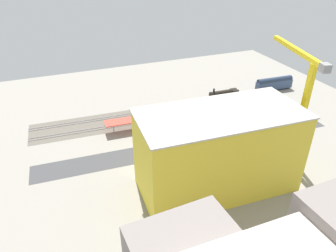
% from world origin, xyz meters
% --- Properties ---
extents(ground_plane, '(160.66, 160.66, 0.00)m').
position_xyz_m(ground_plane, '(0.00, 0.00, 0.00)').
color(ground_plane, gray).
rests_on(ground_plane, ground).
extents(rail_bed, '(101.00, 19.55, 0.01)m').
position_xyz_m(rail_bed, '(0.00, -21.35, 0.00)').
color(rail_bed, '#665E54').
rests_on(rail_bed, ground).
extents(street_asphalt, '(100.72, 13.66, 0.01)m').
position_xyz_m(street_asphalt, '(0.00, 2.20, 0.00)').
color(street_asphalt, '#424244').
rests_on(street_asphalt, ground).
extents(track_rails, '(100.31, 13.13, 0.12)m').
position_xyz_m(track_rails, '(0.00, -21.35, 0.18)').
color(track_rails, '#9E9EA8').
rests_on(track_rails, ground).
extents(platform_canopy_near, '(58.94, 7.52, 3.96)m').
position_xyz_m(platform_canopy_near, '(-4.34, -13.64, 3.76)').
color(platform_canopy_near, '#C63D2D').
rests_on(platform_canopy_near, ground).
extents(locomotive, '(14.12, 3.60, 5.32)m').
position_xyz_m(locomotive, '(-28.17, -24.80, 1.91)').
color(locomotive, black).
rests_on(locomotive, ground).
extents(passenger_coach, '(17.58, 3.68, 6.04)m').
position_xyz_m(passenger_coach, '(-53.06, -24.80, 3.19)').
color(passenger_coach, black).
rests_on(passenger_coach, ground).
extents(parked_car_0, '(4.50, 2.05, 1.60)m').
position_xyz_m(parked_car_0, '(-24.45, -1.02, 0.71)').
color(parked_car_0, black).
rests_on(parked_car_0, ground).
extents(parked_car_1, '(4.65, 2.25, 1.57)m').
position_xyz_m(parked_car_1, '(-16.31, -1.71, 0.71)').
color(parked_car_1, black).
rests_on(parked_car_1, ground).
extents(parked_car_2, '(4.51, 1.85, 1.64)m').
position_xyz_m(parked_car_2, '(-8.94, -1.31, 0.73)').
color(parked_car_2, black).
rests_on(parked_car_2, ground).
extents(parked_car_3, '(4.38, 1.93, 1.85)m').
position_xyz_m(parked_car_3, '(-0.77, -0.70, 0.82)').
color(parked_car_3, black).
rests_on(parked_car_3, ground).
extents(parked_car_4, '(4.82, 2.14, 1.73)m').
position_xyz_m(parked_car_4, '(6.49, -1.45, 0.77)').
color(parked_car_4, black).
rests_on(parked_car_4, ground).
extents(construction_building, '(41.25, 20.60, 21.91)m').
position_xyz_m(construction_building, '(2.70, 22.75, 10.95)').
color(construction_building, yellow).
rests_on(construction_building, ground).
extents(construction_roof_slab, '(41.88, 21.23, 0.40)m').
position_xyz_m(construction_roof_slab, '(2.70, 22.75, 22.11)').
color(construction_roof_slab, '#B7B2A8').
rests_on(construction_roof_slab, construction_building).
extents(tower_crane, '(8.77, 28.40, 33.29)m').
position_xyz_m(tower_crane, '(-22.37, 21.26, 20.17)').
color(tower_crane, gray).
rests_on(tower_crane, ground).
extents(box_truck_0, '(9.84, 2.82, 3.29)m').
position_xyz_m(box_truck_0, '(-3.42, 8.23, 1.63)').
color(box_truck_0, black).
rests_on(box_truck_0, ground).
extents(box_truck_1, '(9.67, 3.65, 3.30)m').
position_xyz_m(box_truck_1, '(-7.27, 7.52, 1.62)').
color(box_truck_1, black).
rests_on(box_truck_1, ground).
extents(box_truck_2, '(9.52, 2.49, 3.68)m').
position_xyz_m(box_truck_2, '(8.22, 7.28, 1.79)').
color(box_truck_2, black).
rests_on(box_truck_2, ground).
extents(street_tree_0, '(6.24, 6.24, 9.27)m').
position_xyz_m(street_tree_0, '(-1.24, 7.84, 6.13)').
color(street_tree_0, brown).
rests_on(street_tree_0, ground).
extents(street_tree_1, '(5.46, 5.46, 8.01)m').
position_xyz_m(street_tree_1, '(-7.39, 7.32, 5.27)').
color(street_tree_1, brown).
rests_on(street_tree_1, ground).
extents(street_tree_2, '(5.89, 5.89, 7.85)m').
position_xyz_m(street_tree_2, '(-3.43, 7.39, 4.89)').
color(street_tree_2, brown).
rests_on(street_tree_2, ground).
extents(traffic_light, '(0.50, 0.36, 5.90)m').
position_xyz_m(traffic_light, '(11.63, -2.54, 3.95)').
color(traffic_light, '#333333').
rests_on(traffic_light, ground).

